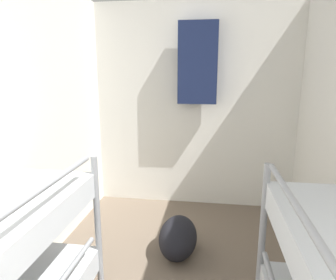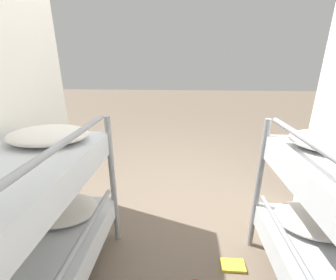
% 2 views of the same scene
% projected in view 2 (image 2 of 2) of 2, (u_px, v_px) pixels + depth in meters
% --- Properties ---
extents(ground_plane, '(20.00, 20.00, 0.00)m').
position_uv_depth(ground_plane, '(183.00, 201.00, 2.46)').
color(ground_plane, '#6B5B4C').
extents(floor_book, '(0.18, 0.11, 0.02)m').
position_uv_depth(floor_book, '(233.00, 265.00, 1.67)').
color(floor_book, gold).
rests_on(floor_book, ground_plane).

